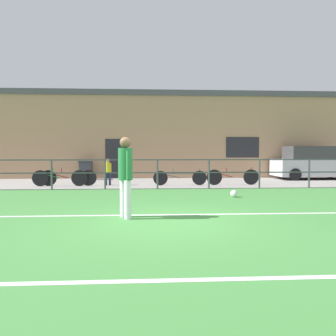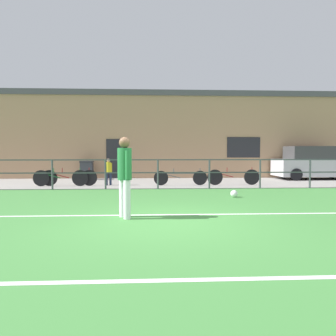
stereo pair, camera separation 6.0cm
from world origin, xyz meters
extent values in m
cube|color=#42843D|center=(0.00, 0.00, -0.02)|extent=(60.00, 44.00, 0.04)
cube|color=white|center=(0.00, 0.78, 0.00)|extent=(36.00, 0.11, 0.00)
cube|color=white|center=(0.00, -3.09, 0.00)|extent=(36.00, 0.11, 0.00)
cube|color=gray|center=(0.00, 8.50, 0.01)|extent=(48.00, 5.00, 0.02)
cylinder|color=#474C51|center=(-4.00, 6.00, 0.57)|extent=(0.07, 0.07, 1.15)
cylinder|color=#474C51|center=(-2.00, 6.00, 0.57)|extent=(0.07, 0.07, 1.15)
cylinder|color=#474C51|center=(0.00, 6.00, 0.57)|extent=(0.07, 0.07, 1.15)
cylinder|color=#474C51|center=(2.00, 6.00, 0.57)|extent=(0.07, 0.07, 1.15)
cylinder|color=#474C51|center=(4.00, 6.00, 0.57)|extent=(0.07, 0.07, 1.15)
cylinder|color=#474C51|center=(6.00, 6.00, 0.57)|extent=(0.07, 0.07, 1.15)
cube|color=#474C51|center=(0.00, 6.00, 1.13)|extent=(36.00, 0.04, 0.04)
cube|color=#474C51|center=(0.00, 6.00, 0.63)|extent=(36.00, 0.04, 0.04)
cube|color=tan|center=(0.00, 12.20, 2.21)|extent=(28.00, 2.40, 4.41)
cube|color=#232328|center=(-2.07, 10.98, 1.05)|extent=(1.10, 0.04, 2.10)
cube|color=#232328|center=(4.74, 10.98, 1.67)|extent=(1.80, 0.04, 1.10)
cube|color=#4C4C51|center=(0.00, 12.20, 4.56)|extent=(28.00, 2.56, 0.30)
cylinder|color=white|center=(-0.78, 0.36, 0.42)|extent=(0.15, 0.15, 0.84)
cylinder|color=white|center=(-0.89, 0.59, 0.42)|extent=(0.15, 0.15, 0.84)
cylinder|color=#237038|center=(-0.84, 0.47, 1.18)|extent=(0.31, 0.31, 0.69)
sphere|color=brown|center=(-0.84, 0.47, 1.64)|extent=(0.24, 0.24, 0.24)
cylinder|color=#237038|center=(-0.76, 0.31, 1.16)|extent=(0.11, 0.11, 0.62)
cylinder|color=#237038|center=(-0.92, 0.64, 1.16)|extent=(0.11, 0.11, 0.62)
sphere|color=white|center=(2.37, 3.59, 0.11)|extent=(0.22, 0.22, 0.22)
cylinder|color=#232D4C|center=(-1.98, 7.43, 0.29)|extent=(0.10, 0.10, 0.53)
cylinder|color=#232D4C|center=(-2.14, 7.37, 0.29)|extent=(0.10, 0.10, 0.53)
cylinder|color=gold|center=(-2.06, 7.40, 0.77)|extent=(0.20, 0.20, 0.44)
sphere|color=tan|center=(-2.06, 7.40, 1.06)|extent=(0.15, 0.15, 0.15)
cylinder|color=gold|center=(-1.95, 7.44, 0.76)|extent=(0.07, 0.07, 0.39)
cylinder|color=gold|center=(-2.17, 7.36, 0.76)|extent=(0.07, 0.07, 0.39)
cube|color=#B7B7BC|center=(8.18, 9.95, 0.62)|extent=(4.00, 1.76, 0.87)
cube|color=#373738|center=(7.98, 9.95, 1.38)|extent=(2.40, 1.47, 0.66)
cylinder|color=black|center=(6.82, 9.10, 0.32)|extent=(0.60, 0.18, 0.60)
cylinder|color=black|center=(6.82, 10.79, 0.32)|extent=(0.60, 0.18, 0.60)
cylinder|color=black|center=(9.54, 10.79, 0.32)|extent=(0.60, 0.18, 0.60)
cylinder|color=black|center=(2.45, 7.20, 0.35)|extent=(0.66, 0.04, 0.66)
cylinder|color=black|center=(4.04, 7.20, 0.35)|extent=(0.66, 0.04, 0.66)
cube|color=maroon|center=(3.25, 7.20, 0.56)|extent=(1.24, 0.04, 0.04)
cube|color=maroon|center=(2.85, 7.20, 0.46)|extent=(0.78, 0.03, 0.24)
cylinder|color=maroon|center=(2.97, 7.20, 0.66)|extent=(0.03, 0.03, 0.20)
cylinder|color=maroon|center=(4.04, 7.20, 0.63)|extent=(0.03, 0.03, 0.28)
cylinder|color=black|center=(-4.77, 7.09, 0.35)|extent=(0.66, 0.04, 0.66)
cylinder|color=black|center=(-3.19, 7.09, 0.35)|extent=(0.66, 0.04, 0.66)
cube|color=#1E6633|center=(-3.98, 7.09, 0.57)|extent=(1.23, 0.04, 0.04)
cube|color=#1E6633|center=(-4.37, 7.09, 0.46)|extent=(0.77, 0.03, 0.24)
cylinder|color=#1E6633|center=(-4.26, 7.09, 0.67)|extent=(0.03, 0.03, 0.20)
cylinder|color=#1E6633|center=(-3.19, 7.09, 0.64)|extent=(0.03, 0.03, 0.28)
cylinder|color=black|center=(-4.47, 7.20, 0.35)|extent=(0.66, 0.04, 0.66)
cylinder|color=black|center=(-2.84, 7.20, 0.35)|extent=(0.66, 0.04, 0.66)
cube|color=maroon|center=(-3.66, 7.20, 0.56)|extent=(1.28, 0.04, 0.04)
cube|color=maroon|center=(-4.06, 7.20, 0.46)|extent=(0.80, 0.03, 0.24)
cylinder|color=maroon|center=(-3.94, 7.20, 0.66)|extent=(0.03, 0.03, 0.20)
cylinder|color=maroon|center=(-2.84, 7.20, 0.63)|extent=(0.03, 0.03, 0.28)
cylinder|color=black|center=(0.16, 7.20, 0.33)|extent=(0.61, 0.04, 0.61)
cylinder|color=black|center=(1.81, 7.20, 0.33)|extent=(0.61, 0.04, 0.61)
cube|color=#4C5156|center=(0.99, 7.20, 0.52)|extent=(1.29, 0.04, 0.04)
cube|color=#4C5156|center=(0.57, 7.20, 0.43)|extent=(0.81, 0.03, 0.22)
cylinder|color=#4C5156|center=(0.70, 7.20, 0.62)|extent=(0.03, 0.03, 0.20)
cylinder|color=#4C5156|center=(1.81, 7.20, 0.59)|extent=(0.03, 0.03, 0.28)
cube|color=#33383D|center=(-3.55, 10.43, 0.45)|extent=(0.60, 0.51, 0.86)
cube|color=#282C30|center=(-3.55, 10.43, 0.92)|extent=(0.64, 0.54, 0.08)
camera|label=1|loc=(-0.33, -6.76, 1.45)|focal=35.57mm
camera|label=2|loc=(-0.27, -6.76, 1.45)|focal=35.57mm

